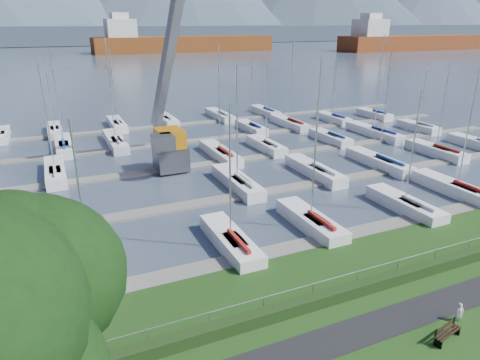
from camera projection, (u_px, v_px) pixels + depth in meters
path at (362, 331)px, 21.40m from camera, size 160.00×2.00×0.04m
water at (65, 50)px, 246.82m from camera, size 800.00×540.00×0.20m
hedge at (332, 296)px, 23.51m from camera, size 80.00×0.70×0.70m
fence at (329, 279)px, 23.56m from camera, size 80.00×0.04×0.04m
foothill at (59, 35)px, 304.55m from camera, size 900.00×80.00×12.00m
docks at (187, 167)px, 46.32m from camera, size 90.00×41.60×0.25m
bench_right at (447, 332)px, 20.68m from camera, size 1.85×0.78×0.85m
person at (460, 311)px, 21.91m from camera, size 0.48×0.35×1.22m
crane at (170, 116)px, 44.61m from camera, size 5.53×13.21×22.35m
cargo_ship_mid at (177, 44)px, 224.71m from camera, size 94.77×18.45×21.50m
cargo_ship_east at (409, 43)px, 239.23m from camera, size 93.00×19.18×21.50m
sailboat_fleet at (160, 111)px, 46.38m from camera, size 74.89×49.10×13.63m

